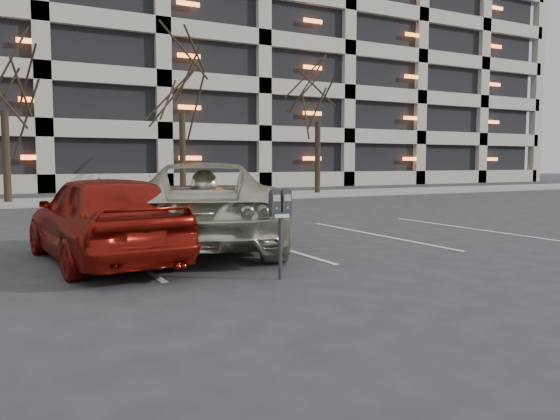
% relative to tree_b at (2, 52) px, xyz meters
% --- Properties ---
extents(ground, '(140.00, 140.00, 0.00)m').
position_rel_tree_b_xyz_m(ground, '(3.00, -16.00, -5.80)').
color(ground, '#28282B').
rests_on(ground, ground).
extents(sidewalk, '(80.00, 4.00, 0.12)m').
position_rel_tree_b_xyz_m(sidewalk, '(3.00, 0.00, -5.74)').
color(sidewalk, gray).
rests_on(sidewalk, ground).
extents(stall_lines, '(16.90, 5.20, 0.00)m').
position_rel_tree_b_xyz_m(stall_lines, '(1.60, -13.70, -5.79)').
color(stall_lines, silver).
rests_on(stall_lines, ground).
extents(parking_garage, '(52.00, 20.00, 19.00)m').
position_rel_tree_b_xyz_m(parking_garage, '(15.00, 17.84, 3.46)').
color(parking_garage, black).
rests_on(parking_garage, ground).
extents(tree_b, '(3.53, 3.53, 8.03)m').
position_rel_tree_b_xyz_m(tree_b, '(0.00, 0.00, 0.00)').
color(tree_b, black).
rests_on(tree_b, ground).
extents(tree_c, '(3.71, 3.71, 8.44)m').
position_rel_tree_b_xyz_m(tree_c, '(7.00, 0.00, 0.30)').
color(tree_c, black).
rests_on(tree_c, ground).
extents(tree_d, '(3.57, 3.57, 8.11)m').
position_rel_tree_b_xyz_m(tree_d, '(14.00, 0.00, 0.06)').
color(tree_d, black).
rests_on(tree_d, ground).
extents(parking_meter, '(0.32, 0.13, 1.25)m').
position_rel_tree_b_xyz_m(parking_meter, '(3.10, -16.83, -4.84)').
color(parking_meter, black).
rests_on(parking_meter, ground).
extents(suv_silver, '(4.59, 6.47, 1.64)m').
position_rel_tree_b_xyz_m(suv_silver, '(3.24, -13.36, -4.98)').
color(suv_silver, beige).
rests_on(suv_silver, ground).
extents(car_red, '(2.18, 4.52, 1.49)m').
position_rel_tree_b_xyz_m(car_red, '(1.14, -14.36, -5.06)').
color(car_red, maroon).
rests_on(car_red, ground).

